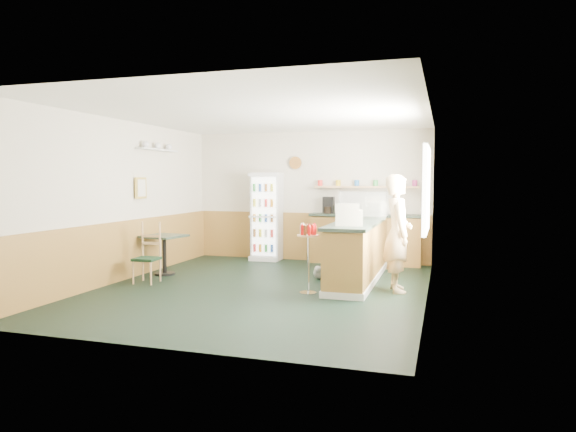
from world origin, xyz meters
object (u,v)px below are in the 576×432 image
at_px(drinks_fridge, 267,216).
at_px(shopkeeper, 398,233).
at_px(cafe_table, 164,247).
at_px(condiment_stand, 308,246).
at_px(display_case, 364,205).
at_px(cash_register, 349,218).
at_px(cafe_chair, 149,251).

distance_m(drinks_fridge, shopkeeper, 3.75).
xyz_separation_m(drinks_fridge, cafe_table, (-1.17, -2.15, -0.42)).
height_order(shopkeeper, condiment_stand, shopkeeper).
distance_m(shopkeeper, cafe_table, 4.12).
bearing_deg(display_case, shopkeeper, -59.28).
relative_size(display_case, cash_register, 1.99).
xyz_separation_m(shopkeeper, cafe_chair, (-4.00, -0.47, -0.37)).
height_order(cash_register, condiment_stand, cash_register).
distance_m(cash_register, condiment_stand, 0.76).
relative_size(drinks_fridge, cash_register, 4.42).
relative_size(condiment_stand, cafe_table, 1.36).
xyz_separation_m(cafe_table, cafe_chair, (0.10, -0.66, 0.02)).
xyz_separation_m(drinks_fridge, cafe_chair, (-1.07, -2.81, -0.40)).
xyz_separation_m(display_case, cafe_chair, (-3.30, -1.65, -0.72)).
height_order(condiment_stand, cafe_table, condiment_stand).
relative_size(drinks_fridge, display_case, 2.23).
relative_size(shopkeeper, cafe_chair, 1.78).
bearing_deg(display_case, cafe_chair, -153.45).
distance_m(drinks_fridge, cash_register, 3.41).
bearing_deg(condiment_stand, display_case, 72.02).
distance_m(cash_register, cafe_chair, 3.36).
relative_size(shopkeeper, cafe_table, 2.35).
distance_m(condiment_stand, cafe_table, 2.94).
relative_size(drinks_fridge, condiment_stand, 1.80).
bearing_deg(display_case, condiment_stand, -107.98).
bearing_deg(display_case, cafe_table, -163.76).
relative_size(condiment_stand, cafe_chair, 1.03).
height_order(drinks_fridge, cafe_chair, drinks_fridge).
distance_m(display_case, cafe_chair, 3.76).
distance_m(cash_register, cafe_table, 3.48).
distance_m(display_case, condiment_stand, 1.88).
bearing_deg(shopkeeper, cafe_chair, 81.51).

